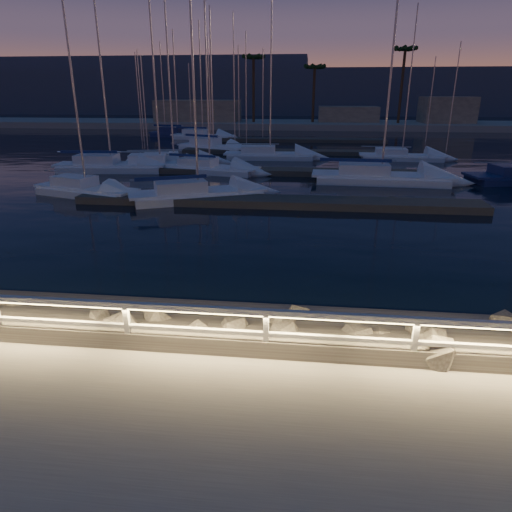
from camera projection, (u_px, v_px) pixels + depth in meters
The scene contains 21 objects.
ground at pixel (219, 352), 9.75m from camera, with size 400.00×400.00×0.00m, color #A19D92.
harbor_water at pixel (289, 168), 39.25m from camera, with size 400.00×440.00×0.60m.
guard_rail at pixel (215, 319), 9.50m from camera, with size 44.11×0.12×1.06m.
floating_docks at pixel (290, 160), 40.26m from camera, with size 22.00×36.00×0.40m.
far_shore at pixel (300, 122), 78.86m from camera, with size 160.00×14.00×5.20m.
palm_left at pixel (253, 60), 74.46m from camera, with size 3.00×3.00×11.20m.
palm_center at pixel (315, 69), 74.77m from camera, with size 3.00×3.00×9.70m.
palm_right at pixel (405, 53), 71.55m from camera, with size 3.00×3.00×12.20m.
distant_hills at pixel (231, 94), 135.47m from camera, with size 230.00×37.50×18.00m.
sailboat_a at pixel (84, 189), 27.10m from camera, with size 6.92×3.88×11.44m.
sailboat_b at pixel (195, 193), 25.88m from camera, with size 7.87×5.13×13.12m.
sailboat_c at pixel (207, 167), 34.81m from camera, with size 7.85×3.80×12.85m.
sailboat_e at pixel (158, 164), 35.88m from camera, with size 7.87×3.71×13.00m.
sailboat_f at pixel (109, 165), 35.41m from camera, with size 8.72×3.35×14.50m.
sailboat_g at pixel (377, 176), 30.89m from camera, with size 9.40×3.25×15.71m.
sailboat_i at pixel (212, 147), 47.50m from camera, with size 8.17×5.30×13.68m.
sailboat_j at pixel (171, 161), 37.78m from camera, with size 7.97×4.34×13.09m.
sailboat_k at pixel (268, 154), 41.90m from camera, with size 8.46×2.86×14.18m.
sailboat_l at pixel (399, 156), 41.33m from camera, with size 7.67×2.68×12.77m.
sailboat_m at pixel (177, 133), 62.63m from camera, with size 8.15×3.47×13.53m.
sailboat_n at pixel (201, 136), 59.35m from camera, with size 8.57×3.90×14.11m.
Camera 1 is at (1.76, -8.33, 5.24)m, focal length 32.00 mm.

